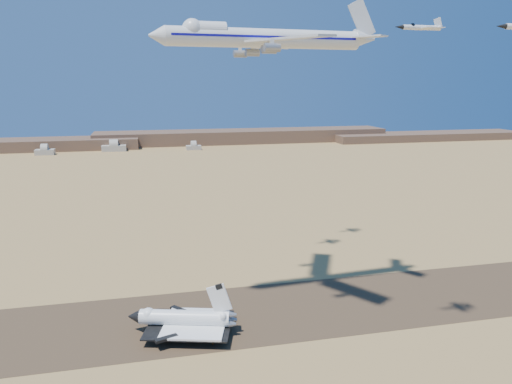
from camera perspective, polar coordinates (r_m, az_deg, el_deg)
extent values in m
plane|color=tan|center=(192.94, -3.61, -13.95)|extent=(1200.00, 1200.00, 0.00)
cube|color=#4F3927|center=(192.93, -3.61, -13.94)|extent=(600.00, 50.00, 0.06)
cube|color=brown|center=(729.88, -1.42, 6.39)|extent=(420.00, 60.00, 18.00)
cube|color=brown|center=(807.91, 18.99, 6.06)|extent=(300.00, 60.00, 11.00)
cube|color=#A29E90|center=(655.59, -22.98, 4.22)|extent=(22.00, 14.00, 6.50)
cube|color=#A29E90|center=(661.52, -15.91, 4.84)|extent=(30.00, 15.00, 7.50)
cube|color=#A29E90|center=(654.46, -7.15, 5.05)|extent=(19.00, 12.50, 5.50)
cylinder|color=white|center=(180.17, -8.24, -14.03)|extent=(31.00, 13.68, 5.38)
cone|color=black|center=(184.19, -13.73, -13.66)|extent=(5.57, 6.10, 5.11)
sphere|color=white|center=(182.54, -12.20, -13.56)|extent=(4.99, 4.99, 4.99)
cube|color=white|center=(180.50, -6.98, -14.73)|extent=(26.68, 27.99, 0.86)
cube|color=black|center=(181.01, -7.59, -14.81)|extent=(34.06, 30.12, 0.48)
cube|color=white|center=(175.07, -4.21, -12.04)|extent=(8.74, 3.11, 11.06)
cylinder|color=gray|center=(184.76, -12.13, -14.95)|extent=(0.35, 0.35, 3.07)
cylinder|color=black|center=(185.22, -12.11, -15.23)|extent=(1.13, 0.71, 1.06)
cylinder|color=gray|center=(176.95, -6.60, -16.04)|extent=(0.35, 0.35, 3.07)
cylinder|color=black|center=(177.43, -6.59, -16.33)|extent=(1.13, 0.71, 1.06)
cylinder|color=gray|center=(185.32, -6.10, -14.64)|extent=(0.35, 0.35, 3.07)
cylinder|color=black|center=(185.78, -6.09, -14.92)|extent=(1.13, 0.71, 1.06)
cylinder|color=silver|center=(180.25, 1.13, 17.15)|extent=(69.91, 11.74, 6.55)
cone|color=silver|center=(172.10, -11.31, 17.15)|extent=(5.59, 6.92, 6.55)
sphere|color=silver|center=(174.06, -7.30, 18.00)|extent=(6.76, 6.76, 6.76)
cube|color=silver|center=(165.47, 3.72, 17.12)|extent=(24.20, 30.89, 0.72)
cube|color=silver|center=(196.32, 0.13, 16.40)|extent=(20.79, 31.83, 0.72)
cube|color=silver|center=(189.39, 12.93, 16.93)|extent=(11.00, 12.48, 0.51)
cube|color=silver|center=(201.00, 10.94, 16.74)|extent=(9.96, 12.59, 0.51)
cube|color=silver|center=(195.82, 12.00, 18.78)|extent=(11.69, 1.59, 14.64)
cylinder|color=gray|center=(170.58, 1.47, 15.97)|extent=(5.30, 3.04, 2.66)
cylinder|color=gray|center=(161.22, 1.85, 16.17)|extent=(5.30, 3.04, 2.66)
cylinder|color=gray|center=(188.08, -0.42, 15.64)|extent=(5.30, 3.04, 2.66)
cylinder|color=gray|center=(196.33, -1.83, 15.50)|extent=(5.30, 3.04, 2.66)
imported|color=#C7580B|center=(176.29, -5.85, -16.38)|extent=(0.45, 0.63, 1.65)
imported|color=#C7580B|center=(176.14, -5.50, -16.36)|extent=(0.99, 1.01, 1.84)
imported|color=#C7580B|center=(173.99, -4.95, -16.75)|extent=(1.19, 0.87, 1.82)
cylinder|color=silver|center=(156.71, 18.41, 17.40)|extent=(11.87, 1.62, 1.38)
cone|color=black|center=(153.09, 16.05, 17.68)|extent=(2.59, 1.33, 1.28)
sphere|color=black|center=(155.22, 17.45, 17.70)|extent=(1.38, 1.38, 1.38)
cube|color=silver|center=(157.22, 18.72, 17.29)|extent=(3.61, 7.96, 0.25)
cube|color=silver|center=(159.37, 19.97, 17.20)|extent=(2.27, 4.98, 0.20)
cube|color=silver|center=(159.61, 20.07, 17.69)|extent=(2.99, 0.31, 3.34)
cone|color=black|center=(140.76, 26.24, 16.63)|extent=(2.71, 1.47, 1.32)
cylinder|color=silver|center=(231.07, 2.27, 16.20)|extent=(12.07, 2.92, 1.40)
cone|color=black|center=(228.40, 0.54, 16.25)|extent=(2.74, 1.62, 1.30)
sphere|color=black|center=(229.97, 1.56, 16.34)|extent=(1.40, 1.40, 1.40)
cube|color=silver|center=(231.45, 2.51, 16.14)|extent=(4.49, 8.37, 0.25)
cube|color=silver|center=(233.04, 3.45, 16.15)|extent=(2.82, 5.24, 0.20)
cube|color=silver|center=(233.22, 3.50, 16.49)|extent=(3.03, 0.63, 3.38)
cylinder|color=silver|center=(253.18, 5.74, 16.23)|extent=(11.85, 3.44, 1.38)
cone|color=black|center=(249.85, 4.26, 16.30)|extent=(2.74, 1.71, 1.28)
sphere|color=black|center=(251.81, 5.13, 16.37)|extent=(1.38, 1.38, 1.38)
cube|color=silver|center=(253.65, 5.94, 16.17)|extent=(4.78, 8.34, 0.25)
cube|color=silver|center=(255.59, 6.74, 16.17)|extent=(3.00, 5.22, 0.20)
cube|color=silver|center=(255.78, 6.79, 16.47)|extent=(2.97, 0.77, 3.32)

